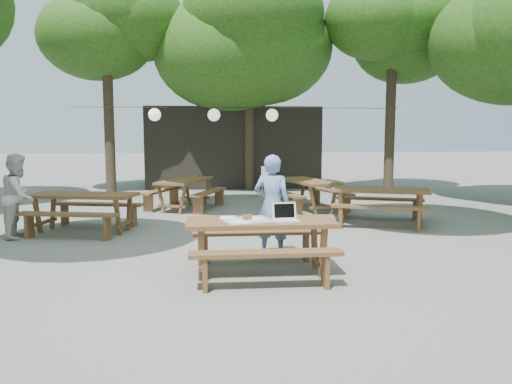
{
  "coord_description": "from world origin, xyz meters",
  "views": [
    {
      "loc": [
        -0.31,
        -7.81,
        1.93
      ],
      "look_at": [
        0.36,
        -0.51,
        1.05
      ],
      "focal_mm": 35.0,
      "sensor_mm": 36.0,
      "label": 1
    }
  ],
  "objects_px": {
    "second_person": "(19,196)",
    "plastic_chair": "(267,188)",
    "main_picnic_table": "(261,246)",
    "picnic_table_nw": "(84,212)",
    "woman": "(272,206)"
  },
  "relations": [
    {
      "from": "second_person",
      "to": "plastic_chair",
      "type": "relative_size",
      "value": 1.72
    },
    {
      "from": "main_picnic_table",
      "to": "second_person",
      "type": "xyz_separation_m",
      "value": [
        -4.18,
        2.81,
        0.39
      ]
    },
    {
      "from": "picnic_table_nw",
      "to": "woman",
      "type": "distance_m",
      "value": 4.09
    },
    {
      "from": "second_person",
      "to": "plastic_chair",
      "type": "distance_m",
      "value": 7.53
    },
    {
      "from": "woman",
      "to": "second_person",
      "type": "bearing_deg",
      "value": 0.66
    },
    {
      "from": "plastic_chair",
      "to": "second_person",
      "type": "bearing_deg",
      "value": -113.23
    },
    {
      "from": "main_picnic_table",
      "to": "second_person",
      "type": "bearing_deg",
      "value": 146.07
    },
    {
      "from": "woman",
      "to": "plastic_chair",
      "type": "xyz_separation_m",
      "value": [
        0.74,
        7.23,
        -0.54
      ]
    },
    {
      "from": "woman",
      "to": "second_person",
      "type": "height_order",
      "value": "woman"
    },
    {
      "from": "main_picnic_table",
      "to": "plastic_chair",
      "type": "relative_size",
      "value": 2.22
    },
    {
      "from": "picnic_table_nw",
      "to": "second_person",
      "type": "relative_size",
      "value": 1.42
    },
    {
      "from": "main_picnic_table",
      "to": "picnic_table_nw",
      "type": "bearing_deg",
      "value": 134.14
    },
    {
      "from": "second_person",
      "to": "plastic_chair",
      "type": "height_order",
      "value": "second_person"
    },
    {
      "from": "main_picnic_table",
      "to": "woman",
      "type": "relative_size",
      "value": 1.25
    },
    {
      "from": "main_picnic_table",
      "to": "woman",
      "type": "xyz_separation_m",
      "value": [
        0.28,
        1.0,
        0.41
      ]
    }
  ]
}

